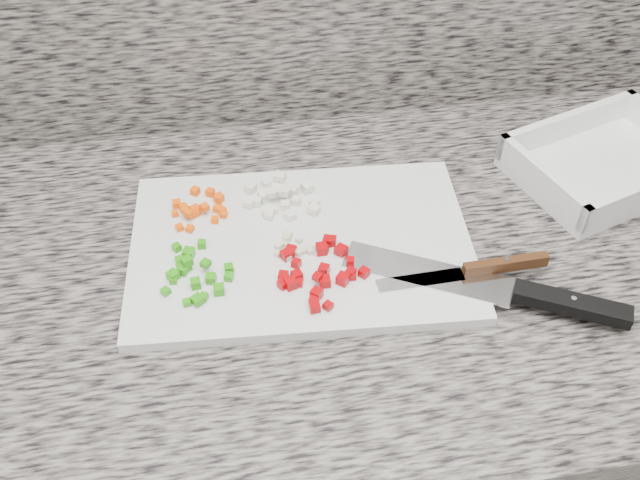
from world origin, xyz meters
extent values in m
cube|color=white|center=(0.00, 1.44, 0.43)|extent=(3.92, 0.62, 0.86)
cube|color=slate|center=(0.00, 1.44, 0.88)|extent=(3.96, 0.64, 0.04)
cube|color=silver|center=(-0.03, 1.46, 0.91)|extent=(0.44, 0.31, 0.01)
cube|color=#FC5405|center=(-0.17, 1.53, 0.93)|extent=(0.01, 0.01, 0.01)
cube|color=#FC5405|center=(-0.15, 1.57, 0.92)|extent=(0.01, 0.01, 0.01)
cube|color=#FC5405|center=(-0.16, 1.50, 0.92)|extent=(0.01, 0.01, 0.01)
cube|color=#FC5405|center=(-0.17, 1.50, 0.92)|extent=(0.01, 0.01, 0.01)
cube|color=#FC5405|center=(-0.18, 1.55, 0.92)|extent=(0.01, 0.01, 0.01)
cube|color=#FC5405|center=(-0.13, 1.56, 0.92)|extent=(0.01, 0.01, 0.01)
cube|color=#FC5405|center=(-0.13, 1.51, 0.92)|extent=(0.01, 0.01, 0.01)
cube|color=#FC5405|center=(-0.17, 1.54, 0.92)|extent=(0.01, 0.01, 0.01)
cube|color=#FC5405|center=(-0.17, 1.53, 0.93)|extent=(0.01, 0.01, 0.01)
cube|color=#FC5405|center=(-0.13, 1.53, 0.92)|extent=(0.01, 0.01, 0.01)
cube|color=#FC5405|center=(-0.12, 1.55, 0.92)|extent=(0.01, 0.01, 0.01)
cube|color=#FC5405|center=(-0.16, 1.53, 0.92)|extent=(0.01, 0.01, 0.01)
cube|color=#FC5405|center=(-0.12, 1.52, 0.92)|extent=(0.01, 0.01, 0.01)
cube|color=#FC5405|center=(-0.16, 1.52, 0.93)|extent=(0.01, 0.01, 0.01)
cube|color=#FC5405|center=(-0.12, 1.53, 0.92)|extent=(0.01, 0.01, 0.01)
cube|color=#FC5405|center=(-0.12, 1.55, 0.92)|extent=(0.01, 0.01, 0.01)
cube|color=#FC5405|center=(-0.15, 1.53, 0.92)|extent=(0.01, 0.01, 0.01)
cube|color=#FC5405|center=(-0.18, 1.53, 0.92)|extent=(0.01, 0.01, 0.01)
cube|color=#FC5405|center=(-0.14, 1.53, 0.93)|extent=(0.01, 0.01, 0.01)
cube|color=silver|center=(-0.01, 1.55, 0.92)|extent=(0.02, 0.02, 0.01)
cube|color=silver|center=(-0.04, 1.50, 0.92)|extent=(0.01, 0.01, 0.01)
cube|color=silver|center=(-0.02, 1.53, 0.92)|extent=(0.01, 0.01, 0.01)
cube|color=silver|center=(-0.06, 1.57, 0.92)|extent=(0.01, 0.01, 0.01)
cube|color=silver|center=(-0.05, 1.54, 0.93)|extent=(0.01, 0.01, 0.01)
cube|color=silver|center=(-0.07, 1.54, 0.92)|extent=(0.01, 0.01, 0.01)
cube|color=silver|center=(0.00, 1.51, 0.92)|extent=(0.02, 0.02, 0.01)
cube|color=silver|center=(0.00, 1.52, 0.92)|extent=(0.01, 0.01, 0.01)
cube|color=silver|center=(-0.05, 1.52, 0.92)|extent=(0.01, 0.01, 0.01)
cube|color=silver|center=(-0.03, 1.50, 0.92)|extent=(0.01, 0.01, 0.01)
cube|color=silver|center=(-0.06, 1.51, 0.92)|extent=(0.01, 0.01, 0.01)
cube|color=silver|center=(-0.05, 1.54, 0.93)|extent=(0.01, 0.01, 0.01)
cube|color=silver|center=(-0.06, 1.51, 0.92)|extent=(0.01, 0.01, 0.01)
cube|color=silver|center=(-0.03, 1.55, 0.92)|extent=(0.02, 0.02, 0.01)
cube|color=silver|center=(-0.04, 1.54, 0.93)|extent=(0.01, 0.01, 0.01)
cube|color=silver|center=(-0.08, 1.56, 0.92)|extent=(0.02, 0.02, 0.01)
cube|color=silver|center=(-0.08, 1.53, 0.92)|extent=(0.02, 0.02, 0.01)
cube|color=silver|center=(-0.04, 1.52, 0.92)|extent=(0.01, 0.01, 0.01)
cube|color=silver|center=(-0.06, 1.54, 0.92)|extent=(0.02, 0.02, 0.01)
cube|color=silver|center=(-0.04, 1.58, 0.92)|extent=(0.02, 0.02, 0.01)
cube|color=silver|center=(-0.04, 1.54, 0.93)|extent=(0.02, 0.02, 0.01)
cube|color=silver|center=(-0.03, 1.55, 0.92)|extent=(0.02, 0.02, 0.01)
cube|color=#28910D|center=(-0.16, 1.38, 0.92)|extent=(0.02, 0.02, 0.01)
cube|color=#28910D|center=(-0.18, 1.45, 0.92)|extent=(0.01, 0.01, 0.01)
cube|color=#28910D|center=(-0.17, 1.43, 0.92)|extent=(0.02, 0.02, 0.01)
cube|color=#28910D|center=(-0.16, 1.41, 0.92)|extent=(0.01, 0.01, 0.01)
cube|color=#28910D|center=(-0.18, 1.47, 0.92)|extent=(0.01, 0.01, 0.01)
cube|color=#28910D|center=(-0.18, 1.42, 0.92)|extent=(0.01, 0.01, 0.01)
cube|color=#28910D|center=(-0.19, 1.40, 0.92)|extent=(0.01, 0.01, 0.01)
cube|color=#28910D|center=(-0.16, 1.46, 0.92)|extent=(0.02, 0.02, 0.01)
cube|color=#28910D|center=(-0.15, 1.39, 0.92)|extent=(0.01, 0.01, 0.01)
cube|color=#28910D|center=(-0.17, 1.44, 0.93)|extent=(0.01, 0.01, 0.01)
cube|color=#28910D|center=(-0.14, 1.41, 0.92)|extent=(0.01, 0.01, 0.01)
cube|color=#28910D|center=(-0.12, 1.41, 0.92)|extent=(0.01, 0.01, 0.01)
cube|color=#28910D|center=(-0.17, 1.43, 0.92)|extent=(0.02, 0.02, 0.01)
cube|color=#28910D|center=(-0.15, 1.47, 0.92)|extent=(0.01, 0.01, 0.01)
cube|color=#28910D|center=(-0.15, 1.43, 0.93)|extent=(0.01, 0.01, 0.01)
cube|color=#28910D|center=(-0.17, 1.44, 0.92)|extent=(0.01, 0.01, 0.01)
cube|color=#28910D|center=(-0.17, 1.38, 0.92)|extent=(0.01, 0.01, 0.01)
cube|color=#28910D|center=(-0.18, 1.42, 0.92)|extent=(0.02, 0.02, 0.01)
cube|color=#28910D|center=(-0.12, 1.42, 0.92)|extent=(0.01, 0.01, 0.01)
cube|color=#28910D|center=(-0.13, 1.39, 0.92)|extent=(0.01, 0.01, 0.01)
cube|color=#A20207|center=(0.01, 1.38, 0.92)|extent=(0.02, 0.02, 0.01)
cube|color=#A20207|center=(-0.05, 1.39, 0.92)|extent=(0.02, 0.02, 0.01)
cube|color=#A20207|center=(-0.04, 1.44, 0.92)|extent=(0.02, 0.02, 0.01)
cube|color=#A20207|center=(-0.04, 1.39, 0.92)|extent=(0.01, 0.01, 0.01)
cube|color=#A20207|center=(-0.03, 1.36, 0.92)|extent=(0.01, 0.01, 0.01)
cube|color=#A20207|center=(-0.01, 1.44, 0.92)|extent=(0.01, 0.01, 0.01)
cube|color=#A20207|center=(0.02, 1.39, 0.92)|extent=(0.02, 0.02, 0.01)
cube|color=#A20207|center=(-0.02, 1.37, 0.92)|extent=(0.02, 0.02, 0.01)
cube|color=#A20207|center=(-0.01, 1.38, 0.92)|extent=(0.01, 0.01, 0.01)
cube|color=#A20207|center=(-0.04, 1.40, 0.92)|extent=(0.01, 0.01, 0.01)
cube|color=#A20207|center=(-0.06, 1.39, 0.92)|extent=(0.01, 0.01, 0.01)
cube|color=#A20207|center=(-0.01, 1.35, 0.92)|extent=(0.01, 0.01, 0.01)
cube|color=#A20207|center=(-0.06, 1.40, 0.92)|extent=(0.01, 0.01, 0.01)
cube|color=#A20207|center=(0.00, 1.45, 0.92)|extent=(0.02, 0.02, 0.01)
cube|color=#A20207|center=(0.02, 1.39, 0.92)|extent=(0.01, 0.01, 0.01)
cube|color=#A20207|center=(0.04, 1.39, 0.92)|extent=(0.02, 0.02, 0.01)
cube|color=#A20207|center=(-0.01, 1.44, 0.92)|extent=(0.02, 0.02, 0.01)
cube|color=#A20207|center=(-0.05, 1.43, 0.92)|extent=(0.02, 0.02, 0.01)
cube|color=#A20207|center=(0.02, 1.41, 0.92)|extent=(0.01, 0.01, 0.01)
cube|color=#A20207|center=(-0.06, 1.40, 0.92)|extent=(0.01, 0.01, 0.01)
cube|color=#A20207|center=(-0.03, 1.35, 0.92)|extent=(0.01, 0.01, 0.01)
cube|color=#A20207|center=(-0.02, 1.39, 0.93)|extent=(0.01, 0.01, 0.01)
cube|color=#A20207|center=(0.02, 1.43, 0.92)|extent=(0.02, 0.02, 0.01)
cube|color=#A20207|center=(0.01, 1.45, 0.92)|extent=(0.01, 0.01, 0.01)
cube|color=#A20207|center=(-0.01, 1.40, 0.92)|extent=(0.02, 0.02, 0.01)
cube|color=#A20207|center=(0.02, 1.43, 0.92)|extent=(0.01, 0.01, 0.01)
cube|color=#A20207|center=(-0.04, 1.42, 0.92)|extent=(0.01, 0.01, 0.01)
cube|color=beige|center=(-0.02, 1.44, 0.92)|extent=(0.01, 0.01, 0.01)
cube|color=beige|center=(-0.05, 1.43, 0.92)|extent=(0.01, 0.01, 0.01)
cube|color=beige|center=(-0.03, 1.44, 0.92)|extent=(0.01, 0.01, 0.00)
cube|color=beige|center=(-0.04, 1.46, 0.92)|extent=(0.01, 0.01, 0.01)
cube|color=beige|center=(-0.03, 1.44, 0.92)|extent=(0.01, 0.01, 0.00)
cube|color=beige|center=(-0.06, 1.44, 0.92)|extent=(0.01, 0.01, 0.01)
cube|color=beige|center=(-0.03, 1.46, 0.92)|extent=(0.01, 0.01, 0.01)
cube|color=beige|center=(-0.03, 1.44, 0.92)|extent=(0.01, 0.01, 0.01)
cube|color=beige|center=(-0.05, 1.45, 0.92)|extent=(0.01, 0.01, 0.01)
cube|color=beige|center=(-0.02, 1.44, 0.92)|extent=(0.01, 0.01, 0.01)
cube|color=beige|center=(-0.04, 1.47, 0.92)|extent=(0.01, 0.01, 0.01)
cube|color=beige|center=(-0.02, 1.44, 0.92)|extent=(0.01, 0.01, 0.01)
cube|color=beige|center=(-0.06, 1.45, 0.92)|extent=(0.01, 0.01, 0.01)
cube|color=silver|center=(0.11, 1.38, 0.92)|extent=(0.20, 0.13, 0.00)
cube|color=black|center=(0.25, 1.30, 0.92)|extent=(0.13, 0.08, 0.02)
cylinder|color=silver|center=(0.25, 1.30, 0.93)|extent=(0.01, 0.01, 0.00)
cube|color=silver|center=(0.10, 1.37, 0.92)|extent=(0.10, 0.02, 0.00)
cube|color=#432210|center=(0.20, 1.37, 0.92)|extent=(0.10, 0.01, 0.02)
cylinder|color=silver|center=(0.20, 1.37, 0.93)|extent=(0.01, 0.01, 0.00)
cube|color=silver|center=(0.41, 1.53, 0.91)|extent=(0.28, 0.24, 0.01)
cube|color=silver|center=(0.38, 1.61, 0.93)|extent=(0.23, 0.09, 0.04)
cube|color=silver|center=(0.30, 1.50, 0.93)|extent=(0.06, 0.17, 0.04)
camera|label=1|loc=(-0.11, 0.84, 1.54)|focal=40.00mm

